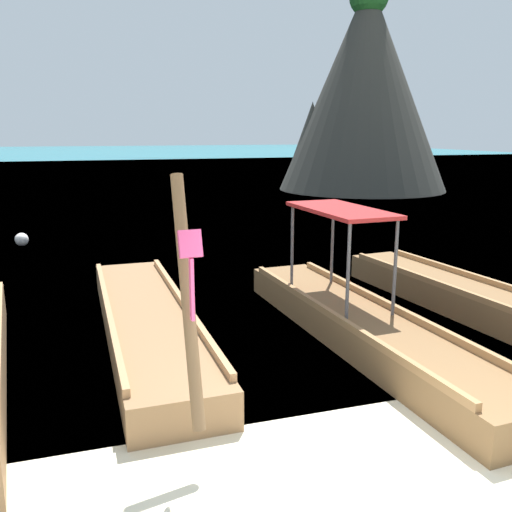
% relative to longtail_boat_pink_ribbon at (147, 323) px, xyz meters
% --- Properties ---
extents(sea_water, '(120.00, 120.00, 0.00)m').
position_rel_longtail_boat_pink_ribbon_xyz_m(sea_water, '(1.46, 57.13, -0.25)').
color(sea_water, '#147A89').
rests_on(sea_water, ground).
extents(longtail_boat_pink_ribbon, '(1.32, 6.74, 2.71)m').
position_rel_longtail_boat_pink_ribbon_xyz_m(longtail_boat_pink_ribbon, '(0.00, 0.00, 0.00)').
color(longtail_boat_pink_ribbon, olive).
rests_on(longtail_boat_pink_ribbon, ground).
extents(longtail_boat_blue_ribbon, '(1.47, 6.79, 2.69)m').
position_rel_longtail_boat_pink_ribbon_xyz_m(longtail_boat_blue_ribbon, '(3.03, -1.20, 0.06)').
color(longtail_boat_blue_ribbon, brown).
rests_on(longtail_boat_blue_ribbon, ground).
extents(longtail_boat_violet_ribbon, '(1.65, 6.96, 2.58)m').
position_rel_longtail_boat_pink_ribbon_xyz_m(longtail_boat_violet_ribbon, '(5.49, -0.80, 0.01)').
color(longtail_boat_violet_ribbon, brown).
rests_on(longtail_boat_violet_ribbon, ground).
extents(karst_rock, '(8.87, 8.87, 10.76)m').
position_rel_longtail_boat_pink_ribbon_xyz_m(karst_rock, '(13.49, 18.77, 4.95)').
color(karst_rock, '#383833').
rests_on(karst_rock, ground).
extents(mooring_buoy_near, '(0.36, 0.36, 0.36)m').
position_rel_longtail_boat_pink_ribbon_xyz_m(mooring_buoy_near, '(-2.53, 7.99, -0.07)').
color(mooring_buoy_near, white).
rests_on(mooring_buoy_near, sea_water).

